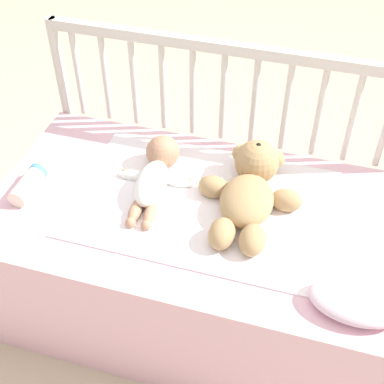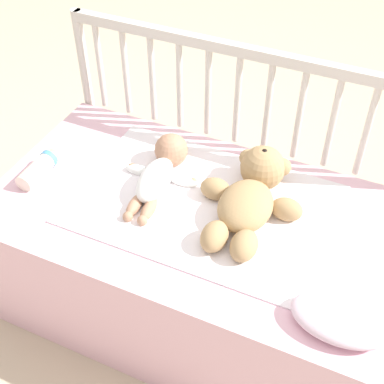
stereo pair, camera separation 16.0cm
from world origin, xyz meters
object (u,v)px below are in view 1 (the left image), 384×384
(small_pillow, at_px, (357,302))
(baby_bottle, at_px, (30,182))
(teddy_bear, at_px, (250,189))
(baby, at_px, (156,173))

(small_pillow, xyz_separation_m, baby_bottle, (-1.01, 0.17, -0.00))
(small_pillow, relative_size, baby_bottle, 1.36)
(teddy_bear, bearing_deg, small_pillow, -41.84)
(baby, xyz_separation_m, small_pillow, (0.64, -0.31, -0.01))
(baby, distance_m, small_pillow, 0.71)
(teddy_bear, distance_m, small_pillow, 0.46)
(baby, bearing_deg, baby_bottle, -159.71)
(teddy_bear, bearing_deg, baby_bottle, -168.46)
(teddy_bear, height_order, baby, teddy_bear)
(baby, bearing_deg, small_pillow, -25.38)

